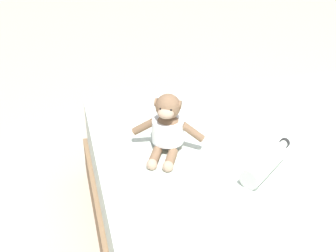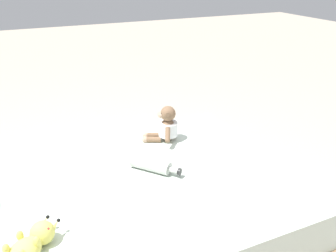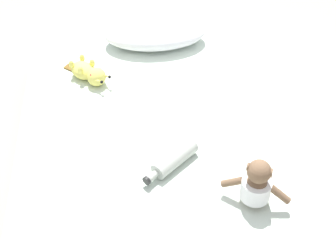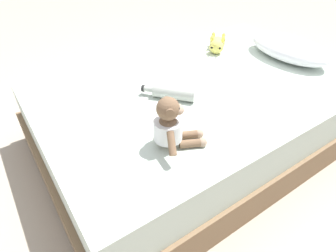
# 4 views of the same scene
# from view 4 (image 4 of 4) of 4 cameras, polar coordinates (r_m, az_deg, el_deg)

# --- Properties ---
(ground_plane) EXTENTS (16.00, 16.00, 0.00)m
(ground_plane) POSITION_cam_4_polar(r_m,az_deg,el_deg) (1.98, 6.72, -2.04)
(ground_plane) COLOR #B7A893
(bed) EXTENTS (1.33, 2.04, 0.44)m
(bed) POSITION_cam_4_polar(r_m,az_deg,el_deg) (1.85, 7.19, 3.15)
(bed) COLOR #846647
(bed) RESTS_ON ground_plane
(pillow) EXTENTS (0.59, 0.33, 0.14)m
(pillow) POSITION_cam_4_polar(r_m,az_deg,el_deg) (2.15, 23.37, 14.28)
(pillow) COLOR white
(pillow) RESTS_ON bed
(plush_monkey) EXTENTS (0.27, 0.25, 0.24)m
(plush_monkey) POSITION_cam_4_polar(r_m,az_deg,el_deg) (1.17, 0.53, -0.09)
(plush_monkey) COLOR brown
(plush_monkey) RESTS_ON bed
(plush_yellow_creature) EXTENTS (0.27, 0.28, 0.10)m
(plush_yellow_creature) POSITION_cam_4_polar(r_m,az_deg,el_deg) (2.15, 9.94, 16.08)
(plush_yellow_creature) COLOR #EAE066
(plush_yellow_creature) RESTS_ON bed
(glass_bottle) EXTENTS (0.26, 0.23, 0.07)m
(glass_bottle) POSITION_cam_4_polar(r_m,az_deg,el_deg) (1.52, 0.93, 6.83)
(glass_bottle) COLOR #B7BCB2
(glass_bottle) RESTS_ON bed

